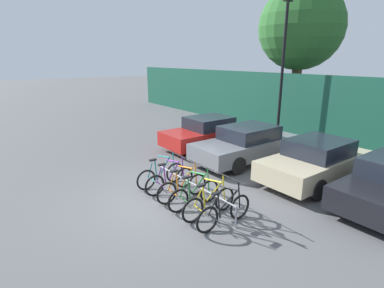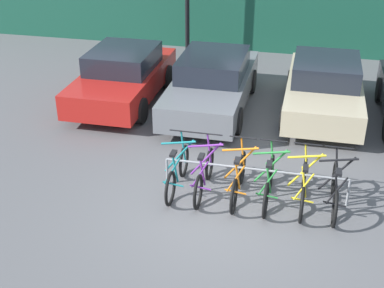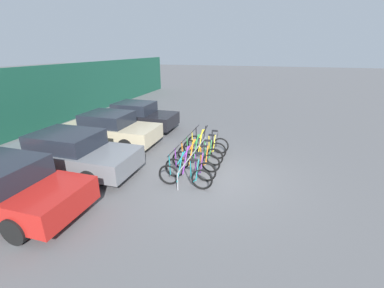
% 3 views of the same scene
% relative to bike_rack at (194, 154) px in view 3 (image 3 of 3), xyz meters
% --- Properties ---
extents(ground_plane, '(120.00, 120.00, 0.00)m').
position_rel_bike_rack_xyz_m(ground_plane, '(-0.57, -0.67, -0.48)').
color(ground_plane, '#59595B').
extents(bike_rack, '(3.48, 0.04, 0.57)m').
position_rel_bike_rack_xyz_m(bike_rack, '(0.00, 0.00, 0.00)').
color(bike_rack, gray).
rests_on(bike_rack, ground).
extents(bicycle_teal, '(0.68, 1.71, 1.05)m').
position_rel_bike_rack_xyz_m(bicycle_teal, '(-1.47, -0.15, -0.11)').
color(bicycle_teal, black).
rests_on(bicycle_teal, ground).
extents(bicycle_purple, '(0.68, 1.71, 1.05)m').
position_rel_bike_rack_xyz_m(bicycle_purple, '(-0.95, -0.15, -0.11)').
color(bicycle_purple, black).
rests_on(bicycle_purple, ground).
extents(bicycle_orange, '(0.68, 1.71, 1.05)m').
position_rel_bike_rack_xyz_m(bicycle_orange, '(-0.29, -0.15, -0.11)').
color(bicycle_orange, black).
rests_on(bicycle_orange, ground).
extents(bicycle_green, '(0.68, 1.71, 1.05)m').
position_rel_bike_rack_xyz_m(bicycle_green, '(0.28, -0.15, -0.11)').
color(bicycle_green, black).
rests_on(bicycle_green, ground).
extents(bicycle_yellow, '(0.68, 1.71, 1.05)m').
position_rel_bike_rack_xyz_m(bicycle_yellow, '(0.91, -0.15, -0.11)').
color(bicycle_yellow, black).
rests_on(bicycle_yellow, ground).
extents(bicycle_black, '(0.68, 1.71, 1.05)m').
position_rel_bike_rack_xyz_m(bicycle_black, '(1.47, -0.15, -0.11)').
color(bicycle_black, black).
rests_on(bicycle_black, ground).
extents(car_red, '(1.91, 4.11, 1.40)m').
position_rel_bike_rack_xyz_m(car_red, '(-3.94, 3.78, 0.21)').
color(car_red, red).
rests_on(car_red, ground).
extents(car_grey, '(1.91, 4.51, 1.40)m').
position_rel_bike_rack_xyz_m(car_grey, '(-1.58, 3.84, 0.21)').
color(car_grey, slate).
rests_on(car_grey, ground).
extents(car_beige, '(1.91, 4.14, 1.40)m').
position_rel_bike_rack_xyz_m(car_beige, '(1.20, 4.14, 0.21)').
color(car_beige, '#C1B28E').
rests_on(car_beige, ground).
extents(car_black, '(1.91, 4.03, 1.40)m').
position_rel_bike_rack_xyz_m(car_black, '(3.54, 4.13, 0.21)').
color(car_black, black).
rests_on(car_black, ground).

